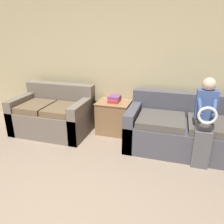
{
  "coord_description": "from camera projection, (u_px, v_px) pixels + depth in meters",
  "views": [
    {
      "loc": [
        0.95,
        -1.0,
        1.81
      ],
      "look_at": [
        0.12,
        1.75,
        0.74
      ],
      "focal_mm": 35.0,
      "sensor_mm": 36.0,
      "label": 1
    }
  ],
  "objects": [
    {
      "name": "wall_back",
      "position": [
        125.0,
        62.0,
        3.98
      ],
      "size": [
        6.88,
        0.06,
        2.55
      ],
      "color": "#C6B789",
      "rests_on": "ground_plane"
    },
    {
      "name": "couch_side",
      "position": [
        54.0,
        115.0,
        4.11
      ],
      "size": [
        1.38,
        0.89,
        0.86
      ],
      "color": "#70665B",
      "rests_on": "ground_plane"
    },
    {
      "name": "couch_main",
      "position": [
        185.0,
        130.0,
        3.5
      ],
      "size": [
        1.83,
        0.94,
        0.84
      ],
      "color": "#4C4C56",
      "rests_on": "ground_plane"
    },
    {
      "name": "child_left_seated",
      "position": [
        205.0,
        119.0,
        2.97
      ],
      "size": [
        0.27,
        0.38,
        1.24
      ],
      "color": "#56565B",
      "rests_on": "ground_plane"
    },
    {
      "name": "book_stack",
      "position": [
        115.0,
        99.0,
        3.95
      ],
      "size": [
        0.2,
        0.28,
        0.11
      ],
      "color": "#BC3833",
      "rests_on": "side_shelf"
    },
    {
      "name": "side_shelf",
      "position": [
        114.0,
        116.0,
        4.07
      ],
      "size": [
        0.6,
        0.52,
        0.6
      ],
      "color": "olive",
      "rests_on": "ground_plane"
    }
  ]
}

